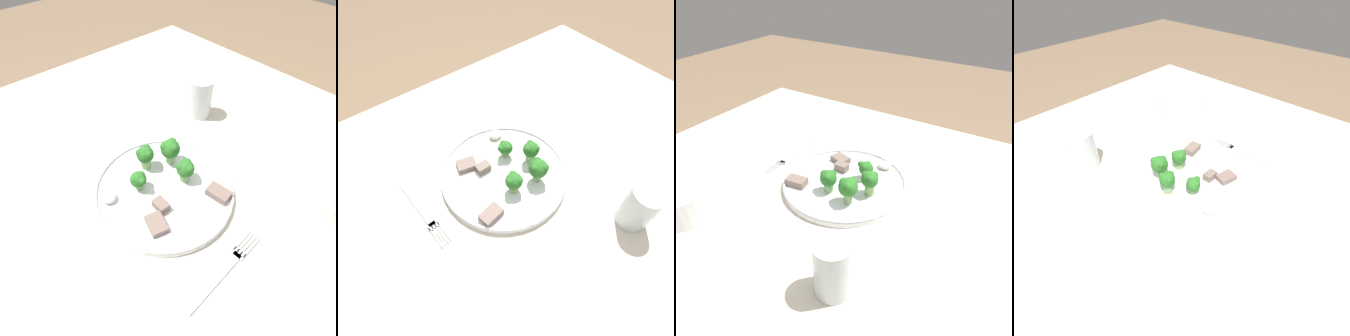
{
  "view_description": "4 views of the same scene",
  "coord_description": "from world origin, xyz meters",
  "views": [
    {
      "loc": [
        0.28,
        -0.31,
        1.22
      ],
      "look_at": [
        0.02,
        -0.07,
        0.82
      ],
      "focal_mm": 28.0,
      "sensor_mm": 36.0,
      "label": 1
    },
    {
      "loc": [
        0.25,
        0.17,
        1.27
      ],
      "look_at": [
        0.03,
        -0.09,
        0.8
      ],
      "focal_mm": 28.0,
      "sensor_mm": 36.0,
      "label": 2
    },
    {
      "loc": [
        -0.29,
        0.42,
        1.24
      ],
      "look_at": [
        0.05,
        -0.12,
        0.81
      ],
      "focal_mm": 35.0,
      "sensor_mm": 36.0,
      "label": 3
    },
    {
      "loc": [
        -0.33,
        -0.4,
        1.23
      ],
      "look_at": [
        0.03,
        -0.08,
        0.81
      ],
      "focal_mm": 28.0,
      "sensor_mm": 36.0,
      "label": 4
    }
  ],
  "objects": [
    {
      "name": "ground_plane",
      "position": [
        0.0,
        0.0,
        0.0
      ],
      "size": [
        8.0,
        8.0,
        0.0
      ],
      "primitive_type": "plane",
      "color": "#7F664C"
    },
    {
      "name": "table",
      "position": [
        0.0,
        0.0,
        0.67
      ],
      "size": [
        1.2,
        1.03,
        0.77
      ],
      "color": "beige",
      "rests_on": "ground_plane"
    },
    {
      "name": "dinner_plate",
      "position": [
        0.04,
        -0.1,
        0.78
      ],
      "size": [
        0.29,
        0.29,
        0.02
      ],
      "color": "white",
      "rests_on": "table"
    },
    {
      "name": "fork",
      "position": [
        0.23,
        -0.13,
        0.77
      ],
      "size": [
        0.02,
        0.19,
        0.0
      ],
      "color": "#B2B2B7",
      "rests_on": "table"
    },
    {
      "name": "drinking_glass",
      "position": [
        -0.1,
        0.15,
        0.82
      ],
      "size": [
        0.06,
        0.06,
        0.1
      ],
      "color": "silver",
      "rests_on": "table"
    },
    {
      "name": "broccoli_floret_near_rim_left",
      "position": [
        0.0,
        -0.14,
        0.81
      ],
      "size": [
        0.03,
        0.03,
        0.05
      ],
      "color": "#7FA866",
      "rests_on": "dinner_plate"
    },
    {
      "name": "broccoli_floret_center_left",
      "position": [
        -0.01,
        -0.04,
        0.82
      ],
      "size": [
        0.04,
        0.04,
        0.06
      ],
      "color": "#7FA866",
      "rests_on": "dinner_plate"
    },
    {
      "name": "broccoli_floret_back_left",
      "position": [
        0.05,
        -0.05,
        0.82
      ],
      "size": [
        0.04,
        0.04,
        0.05
      ],
      "color": "#7FA866",
      "rests_on": "dinner_plate"
    },
    {
      "name": "broccoli_floret_front_left",
      "position": [
        -0.04,
        -0.09,
        0.82
      ],
      "size": [
        0.04,
        0.04,
        0.06
      ],
      "color": "#7FA866",
      "rests_on": "dinner_plate"
    },
    {
      "name": "meat_slice_front_slice",
      "position": [
        0.12,
        -0.03,
        0.79
      ],
      "size": [
        0.05,
        0.04,
        0.02
      ],
      "color": "#756056",
      "rests_on": "dinner_plate"
    },
    {
      "name": "meat_slice_middle_slice",
      "position": [
        0.07,
        -0.13,
        0.79
      ],
      "size": [
        0.03,
        0.02,
        0.02
      ],
      "color": "#756056",
      "rests_on": "dinner_plate"
    },
    {
      "name": "meat_slice_rear_slice",
      "position": [
        0.09,
        -0.17,
        0.79
      ],
      "size": [
        0.05,
        0.04,
        0.01
      ],
      "color": "#756056",
      "rests_on": "dinner_plate"
    },
    {
      "name": "sauce_dollop",
      "position": [
        -0.02,
        -0.2,
        0.79
      ],
      "size": [
        0.03,
        0.03,
        0.02
      ],
      "color": "silver",
      "rests_on": "dinner_plate"
    }
  ]
}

